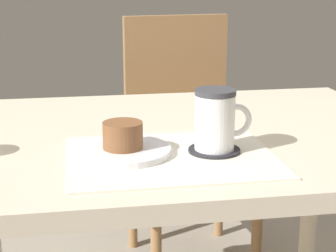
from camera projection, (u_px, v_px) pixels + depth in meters
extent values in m
cylinder|color=beige|center=(309.00, 212.00, 1.69)|extent=(0.05, 0.05, 0.67)
cube|color=beige|center=(179.00, 139.00, 1.21)|extent=(1.03, 0.76, 0.04)
cylinder|color=#997047|center=(257.00, 227.00, 1.90)|extent=(0.04, 0.04, 0.40)
cylinder|color=#997047|center=(156.00, 240.00, 1.80)|extent=(0.04, 0.04, 0.40)
cylinder|color=#997047|center=(219.00, 189.00, 2.22)|extent=(0.04, 0.04, 0.40)
cylinder|color=#997047|center=(132.00, 198.00, 2.13)|extent=(0.04, 0.04, 0.40)
cube|color=#997047|center=(192.00, 154.00, 1.95)|extent=(0.46, 0.46, 0.04)
cube|color=#997047|center=(176.00, 76.00, 2.07)|extent=(0.39, 0.07, 0.44)
cube|color=silver|center=(172.00, 157.00, 1.04)|extent=(0.38, 0.30, 0.00)
cylinder|color=white|center=(123.00, 151.00, 1.04)|extent=(0.18, 0.18, 0.01)
cylinder|color=brown|center=(123.00, 135.00, 1.03)|extent=(0.07, 0.07, 0.05)
cylinder|color=#232328|center=(214.00, 150.00, 1.06)|extent=(0.10, 0.10, 0.00)
cylinder|color=white|center=(215.00, 122.00, 1.04)|extent=(0.07, 0.07, 0.10)
cylinder|color=#3D3D42|center=(216.00, 92.00, 1.03)|extent=(0.08, 0.08, 0.01)
torus|color=white|center=(235.00, 120.00, 1.05)|extent=(0.06, 0.01, 0.06)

